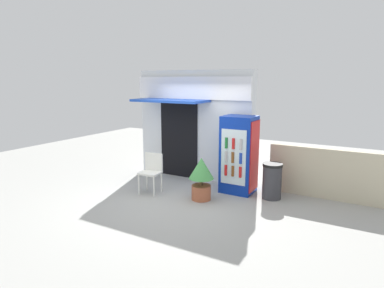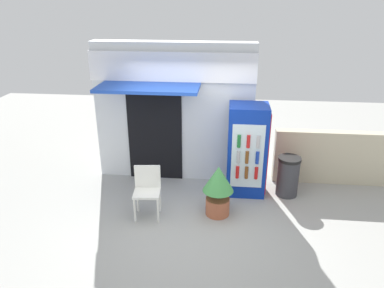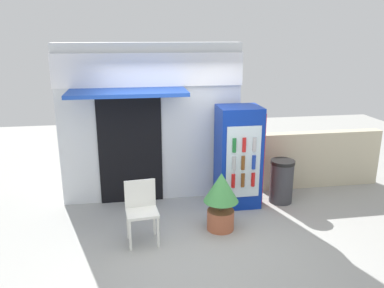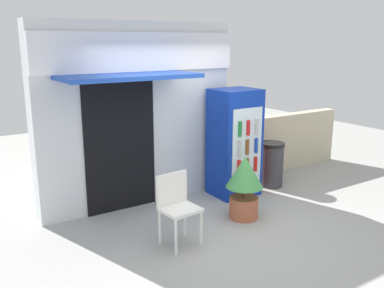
# 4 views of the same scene
# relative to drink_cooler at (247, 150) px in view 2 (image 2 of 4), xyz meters

# --- Properties ---
(ground) EXTENTS (16.00, 16.00, 0.00)m
(ground) POSITION_rel_drink_cooler_xyz_m (-1.07, -1.08, -0.89)
(ground) COLOR #A3A39E
(storefront_building) EXTENTS (3.21, 1.19, 2.82)m
(storefront_building) POSITION_rel_drink_cooler_xyz_m (-1.50, 0.55, 0.57)
(storefront_building) COLOR silver
(storefront_building) RESTS_ON ground
(drink_cooler) EXTENTS (0.75, 0.69, 1.78)m
(drink_cooler) POSITION_rel_drink_cooler_xyz_m (0.00, 0.00, 0.00)
(drink_cooler) COLOR #0C2D9E
(drink_cooler) RESTS_ON ground
(plastic_chair) EXTENTS (0.49, 0.44, 0.91)m
(plastic_chair) POSITION_rel_drink_cooler_xyz_m (-1.74, -1.01, -0.35)
(plastic_chair) COLOR white
(plastic_chair) RESTS_ON ground
(potted_plant_near_shop) EXTENTS (0.54, 0.54, 0.93)m
(potted_plant_near_shop) POSITION_rel_drink_cooler_xyz_m (-0.51, -0.87, -0.35)
(potted_plant_near_shop) COLOR #AD5B3D
(potted_plant_near_shop) RESTS_ON ground
(trash_bin) EXTENTS (0.43, 0.43, 0.79)m
(trash_bin) POSITION_rel_drink_cooler_xyz_m (0.81, -0.05, -0.49)
(trash_bin) COLOR #38383D
(trash_bin) RESTS_ON ground
(stone_boundary_wall) EXTENTS (2.48, 0.22, 1.12)m
(stone_boundary_wall) POSITION_rel_drink_cooler_xyz_m (1.83, 0.58, -0.33)
(stone_boundary_wall) COLOR beige
(stone_boundary_wall) RESTS_ON ground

